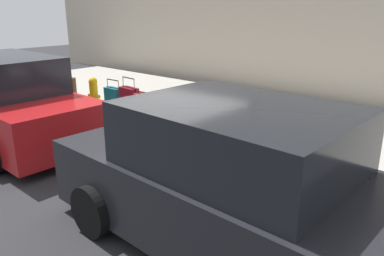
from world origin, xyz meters
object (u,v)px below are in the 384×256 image
(suitcase_navy_7, at_px, (164,116))
(suitcase_teal_10, at_px, (114,102))
(suitcase_olive_6, at_px, (184,122))
(suitcase_black_5, at_px, (204,123))
(parked_car_charcoal_0, at_px, (236,185))
(suitcase_teal_3, at_px, (244,138))
(suitcase_silver_4, at_px, (225,131))
(fire_hydrant, at_px, (94,94))
(suitcase_navy_0, at_px, (332,157))
(suitcase_red_8, at_px, (145,110))
(suitcase_maroon_9, at_px, (130,104))
(suitcase_red_1, at_px, (303,154))
(suitcase_maroon_2, at_px, (271,145))
(bollard_post, at_px, (74,93))
(parked_car_red_1, at_px, (5,102))

(suitcase_navy_7, relative_size, suitcase_teal_10, 0.76)
(suitcase_olive_6, relative_size, suitcase_navy_7, 1.15)
(suitcase_black_5, height_order, parked_car_charcoal_0, parked_car_charcoal_0)
(suitcase_olive_6, relative_size, parked_car_charcoal_0, 0.17)
(suitcase_teal_3, distance_m, suitcase_silver_4, 0.48)
(suitcase_silver_4, height_order, fire_hydrant, suitcase_silver_4)
(suitcase_navy_0, distance_m, suitcase_red_8, 4.12)
(suitcase_black_5, bearing_deg, suitcase_maroon_9, -0.18)
(suitcase_teal_10, bearing_deg, suitcase_red_1, 179.57)
(suitcase_navy_0, relative_size, suitcase_maroon_2, 1.09)
(suitcase_maroon_2, distance_m, suitcase_navy_7, 2.59)
(suitcase_black_5, distance_m, suitcase_teal_10, 2.76)
(suitcase_navy_0, distance_m, bollard_post, 6.66)
(suitcase_silver_4, height_order, parked_car_red_1, parked_car_red_1)
(suitcase_olive_6, distance_m, suitcase_red_8, 1.05)
(suitcase_red_1, distance_m, bollard_post, 6.19)
(suitcase_red_8, relative_size, parked_car_charcoal_0, 0.17)
(suitcase_navy_7, bearing_deg, suitcase_teal_3, 178.28)
(fire_hydrant, bearing_deg, suitcase_red_8, 179.30)
(suitcase_maroon_2, bearing_deg, suitcase_navy_0, -179.24)
(suitcase_maroon_2, bearing_deg, bollard_post, 0.77)
(suitcase_maroon_9, relative_size, bollard_post, 1.29)
(suitcase_teal_10, relative_size, parked_car_red_1, 0.19)
(suitcase_maroon_2, xyz_separation_m, suitcase_black_5, (1.51, -0.11, 0.05))
(suitcase_navy_0, distance_m, parked_car_red_1, 6.21)
(suitcase_silver_4, height_order, suitcase_teal_10, suitcase_silver_4)
(suitcase_maroon_9, xyz_separation_m, parked_car_red_1, (1.11, 2.27, 0.28))
(suitcase_maroon_9, bearing_deg, suitcase_red_1, 179.55)
(bollard_post, bearing_deg, suitcase_maroon_9, -174.43)
(parked_car_charcoal_0, distance_m, parked_car_red_1, 5.60)
(suitcase_teal_3, height_order, suitcase_navy_7, suitcase_teal_3)
(suitcase_red_1, height_order, suitcase_navy_7, suitcase_red_1)
(suitcase_teal_3, xyz_separation_m, fire_hydrant, (4.45, -0.04, 0.13))
(suitcase_red_1, xyz_separation_m, suitcase_olive_6, (2.60, -0.07, -0.01))
(suitcase_teal_3, distance_m, suitcase_black_5, 0.98)
(suitcase_navy_0, relative_size, suitcase_red_1, 1.29)
(suitcase_navy_0, relative_size, suitcase_red_8, 1.25)
(parked_car_red_1, bearing_deg, bollard_post, -67.84)
(suitcase_maroon_2, height_order, suitcase_maroon_9, suitcase_maroon_9)
(suitcase_olive_6, bearing_deg, suitcase_red_8, 5.53)
(suitcase_teal_3, distance_m, suitcase_navy_7, 2.05)
(suitcase_navy_0, xyz_separation_m, suitcase_silver_4, (2.03, -0.08, -0.04))
(suitcase_maroon_2, distance_m, parked_car_charcoal_0, 2.31)
(suitcase_red_1, bearing_deg, suitcase_black_5, -0.75)
(suitcase_maroon_2, distance_m, suitcase_maroon_9, 3.70)
(suitcase_teal_3, height_order, suitcase_maroon_9, suitcase_maroon_9)
(suitcase_maroon_2, height_order, suitcase_teal_3, suitcase_teal_3)
(suitcase_maroon_9, bearing_deg, suitcase_teal_10, -0.24)
(suitcase_navy_7, xyz_separation_m, suitcase_teal_10, (1.68, -0.03, 0.03))
(suitcase_red_8, bearing_deg, suitcase_navy_7, -175.56)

